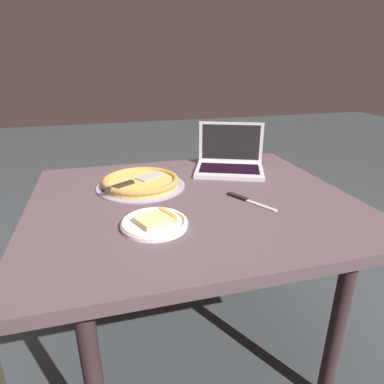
{
  "coord_description": "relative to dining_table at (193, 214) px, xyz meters",
  "views": [
    {
      "loc": [
        -0.32,
        -1.17,
        1.24
      ],
      "look_at": [
        -0.02,
        -0.04,
        0.78
      ],
      "focal_mm": 31.2,
      "sensor_mm": 36.0,
      "label": 1
    }
  ],
  "objects": [
    {
      "name": "pizza_plate",
      "position": [
        -0.18,
        -0.19,
        0.08
      ],
      "size": [
        0.22,
        0.22,
        0.04
      ],
      "color": "white",
      "rests_on": "dining_table"
    },
    {
      "name": "ground_plane",
      "position": [
        0.0,
        0.0,
        -0.66
      ],
      "size": [
        12.0,
        12.0,
        0.0
      ],
      "primitive_type": "plane",
      "color": "#394043"
    },
    {
      "name": "pizza_tray",
      "position": [
        -0.18,
        0.18,
        0.09
      ],
      "size": [
        0.38,
        0.38,
        0.04
      ],
      "color": "#9993AE",
      "rests_on": "dining_table"
    },
    {
      "name": "table_knife",
      "position": [
        0.19,
        -0.08,
        0.07
      ],
      "size": [
        0.13,
        0.21,
        0.01
      ],
      "color": "#BBB8C1",
      "rests_on": "dining_table"
    },
    {
      "name": "dining_table",
      "position": [
        0.0,
        0.0,
        0.0
      ],
      "size": [
        1.25,
        1.07,
        0.73
      ],
      "color": "#524144",
      "rests_on": "ground_plane"
    },
    {
      "name": "laptop",
      "position": [
        0.27,
        0.31,
        0.11
      ],
      "size": [
        0.39,
        0.35,
        0.22
      ],
      "color": "silver",
      "rests_on": "dining_table"
    }
  ]
}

